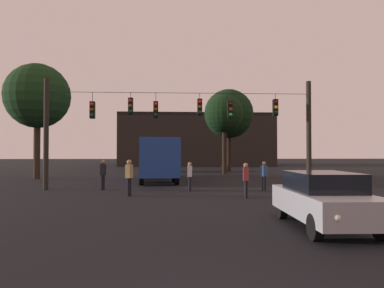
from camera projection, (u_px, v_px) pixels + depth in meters
ground_plane at (178, 178)px, 29.01m from camera, size 168.00×168.00×0.00m
overhead_signal_span at (181, 124)px, 20.47m from camera, size 15.09×0.44×6.17m
city_bus at (157, 155)px, 27.28m from camera, size 3.37×11.16×3.00m
car_near_right at (324, 199)px, 10.01m from camera, size 1.91×4.38×1.52m
car_far_left at (167, 164)px, 38.73m from camera, size 2.00×4.41×1.52m
pedestrian_crossing_left at (190, 175)px, 19.37m from camera, size 0.27×0.38×1.55m
pedestrian_crossing_center at (246, 178)px, 16.43m from camera, size 0.28×0.39×1.59m
pedestrian_crossing_right at (129, 175)px, 17.25m from camera, size 0.35×0.42×1.72m
pedestrian_near_bus at (264, 174)px, 19.54m from camera, size 0.30×0.40×1.58m
pedestrian_trailing at (103, 173)px, 19.99m from camera, size 0.28×0.39×1.65m
corner_building at (195, 141)px, 59.44m from camera, size 23.27×13.97×7.91m
tree_left_silhouette at (229, 114)px, 39.85m from camera, size 5.38×5.38×8.98m
tree_behind_building at (37, 96)px, 28.34m from camera, size 5.03×5.03×8.99m
tree_right_far at (224, 114)px, 34.69m from camera, size 3.68×3.68×7.62m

